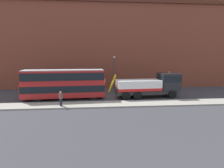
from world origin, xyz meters
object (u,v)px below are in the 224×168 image
object	(u,v)px
double_decker_bus	(64,83)
pedestrian_onlooker	(61,99)
recovery_tow_truck	(150,85)
street_lamp	(114,70)

from	to	relation	value
double_decker_bus	pedestrian_onlooker	size ratio (longest dim) A/B	6.52
recovery_tow_truck	street_lamp	bearing A→B (deg)	121.44
pedestrian_onlooker	street_lamp	distance (m)	13.21
recovery_tow_truck	street_lamp	distance (m)	8.14
pedestrian_onlooker	street_lamp	bearing A→B (deg)	21.33
recovery_tow_truck	pedestrian_onlooker	world-z (taller)	recovery_tow_truck
recovery_tow_truck	double_decker_bus	distance (m)	12.03
pedestrian_onlooker	street_lamp	size ratio (longest dim) A/B	0.29
double_decker_bus	street_lamp	bearing A→B (deg)	38.00
double_decker_bus	pedestrian_onlooker	bearing A→B (deg)	-90.34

